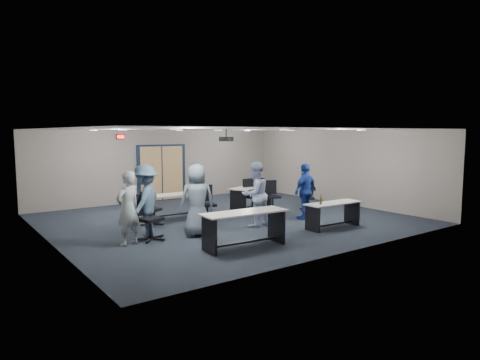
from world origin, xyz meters
TOP-DOWN VIEW (x-y plane):
  - floor at (0.00, 0.00)m, footprint 10.00×10.00m
  - back_wall at (0.00, 4.50)m, footprint 10.00×0.04m
  - front_wall at (0.00, -4.50)m, footprint 10.00×0.04m
  - left_wall at (-5.00, 0.00)m, footprint 0.04×9.00m
  - right_wall at (5.00, 0.00)m, footprint 0.04×9.00m
  - ceiling at (0.00, 0.00)m, footprint 10.00×9.00m
  - double_door at (0.00, 4.46)m, footprint 2.00×0.07m
  - exit_sign at (-1.60, 4.44)m, footprint 0.32×0.07m
  - ceiling_projector at (0.30, 0.50)m, footprint 0.35×0.32m
  - ceiling_can_lights at (0.00, 0.25)m, footprint 6.24×5.74m
  - table_front_left at (-1.49, -2.87)m, footprint 2.07×0.82m
  - table_front_right at (1.66, -2.67)m, footprint 1.74×0.62m
  - table_back_left at (-1.17, 1.12)m, footprint 1.82×0.62m
  - table_back_right at (1.60, 0.90)m, footprint 2.04×1.32m
  - chair_back_a at (-2.21, 0.55)m, footprint 0.83×0.83m
  - chair_back_b at (-0.64, 0.13)m, footprint 0.81×0.81m
  - chair_back_c at (1.42, 0.61)m, footprint 0.69×0.69m
  - chair_back_d at (2.04, 0.30)m, footprint 0.79×0.79m
  - chair_loose_left at (-2.95, -1.00)m, footprint 0.88×0.88m
  - chair_loose_right at (2.99, -0.41)m, footprint 0.82×0.82m
  - person_gray at (-3.55, -1.14)m, footprint 0.73×0.59m
  - person_plaid at (-1.81, -1.30)m, footprint 1.02×0.81m
  - person_lightblue at (0.06, -1.27)m, footprint 0.92×0.74m
  - person_navy at (1.91, -1.36)m, footprint 1.05×0.58m
  - person_back at (-2.94, -0.71)m, footprint 1.32×1.31m

SIDE VIEW (x-z plane):
  - floor at x=0.00m, z-range 0.00..0.00m
  - chair_loose_right at x=2.99m, z-range 0.00..0.92m
  - chair_back_a at x=-2.21m, z-range 0.00..0.96m
  - table_front_right at x=1.66m, z-range 0.00..0.96m
  - chair_back_d at x=2.04m, z-range 0.00..1.00m
  - table_back_left at x=-1.17m, z-range 0.08..0.93m
  - chair_back_b at x=-0.64m, z-range 0.00..1.05m
  - chair_back_c at x=1.42m, z-range 0.00..1.07m
  - table_back_right at x=1.60m, z-range 0.14..0.93m
  - table_front_left at x=-1.49m, z-range 0.15..0.97m
  - chair_loose_left at x=-2.95m, z-range 0.00..1.13m
  - person_navy at x=1.91m, z-range 0.00..1.69m
  - person_gray at x=-3.55m, z-range 0.00..1.73m
  - person_lightblue at x=0.06m, z-range 0.00..1.80m
  - person_plaid at x=-1.81m, z-range 0.00..1.83m
  - person_back at x=-2.94m, z-range 0.00..1.83m
  - double_door at x=0.00m, z-range -0.05..2.15m
  - back_wall at x=0.00m, z-range 0.00..2.70m
  - front_wall at x=0.00m, z-range 0.00..2.70m
  - left_wall at x=-5.00m, z-range 0.00..2.70m
  - right_wall at x=5.00m, z-range 0.00..2.70m
  - ceiling_projector at x=0.30m, z-range 2.22..2.59m
  - exit_sign at x=-1.60m, z-range 2.36..2.54m
  - ceiling_can_lights at x=0.00m, z-range 2.66..2.68m
  - ceiling at x=0.00m, z-range 2.68..2.72m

